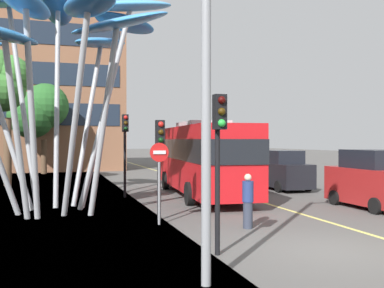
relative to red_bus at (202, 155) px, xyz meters
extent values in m
cube|color=#54514F|center=(-0.43, -10.86, -1.98)|extent=(120.00, 240.00, 0.10)
cube|color=red|center=(0.00, 0.00, -0.11)|extent=(3.33, 10.53, 2.94)
cube|color=black|center=(0.00, 0.00, 0.30)|extent=(3.36, 10.63, 0.94)
cube|color=yellow|center=(0.43, 5.10, 1.06)|extent=(1.37, 0.21, 0.36)
cube|color=#B2B2B7|center=(0.00, 0.00, 1.48)|extent=(2.15, 3.77, 0.24)
cylinder|color=black|center=(1.50, 3.09, -1.45)|extent=(0.36, 0.98, 0.96)
cylinder|color=black|center=(-0.97, 3.30, -1.45)|extent=(0.36, 0.98, 0.96)
cylinder|color=black|center=(1.00, -2.95, -1.45)|extent=(0.36, 0.98, 0.96)
cylinder|color=black|center=(-1.47, -2.74, -1.45)|extent=(0.36, 0.98, 0.96)
cylinder|color=#9EA0A5|center=(-4.80, -2.42, 2.09)|extent=(2.24, 0.51, 8.09)
ellipsoid|color=#4CA3E5|center=(-3.79, -2.28, 6.11)|extent=(3.69, 1.93, 1.05)
cylinder|color=#9EA0A5|center=(-4.76, -1.61, 1.88)|extent=(2.16, 1.31, 7.68)
ellipsoid|color=#2D7FD1|center=(-3.81, -1.09, 5.69)|extent=(3.27, 2.68, 0.79)
cylinder|color=#9EA0A5|center=(-5.36, -0.76, 1.57)|extent=(1.57, 2.08, 7.07)
ellipsoid|color=#388EDB|center=(-4.71, 0.14, 5.08)|extent=(3.34, 3.75, 0.94)
cylinder|color=#9EA0A5|center=(-6.62, -0.95, 2.25)|extent=(0.35, 2.15, 8.42)
ellipsoid|color=#2D7FD1|center=(-6.56, 0.02, 6.44)|extent=(1.57, 4.42, 0.80)
cylinder|color=#9EA0A5|center=(-7.96, -0.87, 2.27)|extent=(1.43, 2.01, 8.46)
ellipsoid|color=#388EDB|center=(-8.54, 0.00, 6.48)|extent=(3.29, 3.81, 1.02)
cylinder|color=#9EA0A5|center=(-7.92, -4.53, 1.05)|extent=(0.90, 1.24, 6.01)
ellipsoid|color=#388EDB|center=(-8.23, -5.01, 4.04)|extent=(2.79, 3.33, 0.67)
cylinder|color=#9EA0A5|center=(-7.45, -4.55, 1.58)|extent=(0.57, 1.09, 7.04)
ellipsoid|color=#4299E0|center=(-7.60, -4.97, 5.08)|extent=(2.15, 3.30, 0.59)
cylinder|color=#9EA0A5|center=(-6.08, -4.94, 1.47)|extent=(0.93, 2.53, 6.86)
ellipsoid|color=#2D7FD1|center=(-5.74, -6.08, 4.86)|extent=(2.08, 3.45, 0.79)
cylinder|color=#9EA0A5|center=(-5.10, -4.43, 1.38)|extent=(1.11, 1.16, 6.66)
ellipsoid|color=#388EDB|center=(-4.69, -4.87, 4.69)|extent=(3.94, 4.04, 0.94)
cylinder|color=black|center=(-3.14, -10.40, -0.07)|extent=(0.12, 0.12, 3.71)
cube|color=black|center=(-3.14, -10.54, 1.38)|extent=(0.28, 0.24, 0.80)
sphere|color=#390706|center=(-3.14, -10.67, 1.64)|extent=(0.18, 0.18, 0.18)
sphere|color=#3A2707|center=(-3.14, -10.67, 1.38)|extent=(0.18, 0.18, 0.18)
sphere|color=green|center=(-3.14, -10.67, 1.12)|extent=(0.18, 0.18, 0.18)
cylinder|color=black|center=(-3.41, -5.61, -0.27)|extent=(0.12, 0.12, 3.33)
cube|color=black|center=(-3.41, -5.75, 0.99)|extent=(0.28, 0.24, 0.80)
sphere|color=red|center=(-3.41, -5.88, 1.25)|extent=(0.18, 0.18, 0.18)
sphere|color=#3A2707|center=(-3.41, -5.88, 0.99)|extent=(0.18, 0.18, 0.18)
sphere|color=black|center=(-3.41, -5.88, 0.73)|extent=(0.18, 0.18, 0.18)
cylinder|color=black|center=(-3.60, 0.57, -0.01)|extent=(0.12, 0.12, 3.84)
cube|color=black|center=(-3.60, 0.43, 1.51)|extent=(0.28, 0.24, 0.80)
sphere|color=red|center=(-3.60, 0.30, 1.77)|extent=(0.18, 0.18, 0.18)
sphere|color=#3A2707|center=(-3.60, 0.30, 1.51)|extent=(0.18, 0.18, 0.18)
sphere|color=black|center=(-3.60, 0.30, 1.25)|extent=(0.18, 0.18, 0.18)
cube|color=maroon|center=(5.22, -5.60, -1.06)|extent=(1.89, 3.91, 1.38)
cube|color=black|center=(5.22, -5.60, -0.01)|extent=(1.74, 2.15, 0.73)
cylinder|color=black|center=(6.17, -4.38, -1.63)|extent=(0.20, 0.60, 0.60)
cylinder|color=black|center=(4.27, -4.38, -1.63)|extent=(0.20, 0.60, 0.60)
cylinder|color=black|center=(4.27, -6.81, -1.63)|extent=(0.20, 0.60, 0.60)
cube|color=black|center=(5.00, 1.42, -1.13)|extent=(1.71, 4.13, 1.24)
cube|color=black|center=(5.00, 1.42, -0.17)|extent=(1.57, 2.27, 0.69)
cylinder|color=black|center=(5.85, 2.70, -1.63)|extent=(0.20, 0.60, 0.60)
cylinder|color=black|center=(4.14, 2.70, -1.63)|extent=(0.20, 0.60, 0.60)
cylinder|color=black|center=(5.85, 0.13, -1.63)|extent=(0.20, 0.60, 0.60)
cylinder|color=black|center=(4.14, 0.13, -1.63)|extent=(0.20, 0.60, 0.60)
cylinder|color=gray|center=(-4.11, -12.37, 2.46)|extent=(0.18, 0.18, 8.79)
cylinder|color=brown|center=(-9.30, 7.80, 0.05)|extent=(0.44, 0.44, 3.95)
sphere|color=#428438|center=(-9.79, 8.90, 4.24)|extent=(2.81, 2.81, 2.81)
sphere|color=#428438|center=(-9.16, 7.65, 4.44)|extent=(2.41, 2.41, 2.41)
sphere|color=#428438|center=(-9.56, 7.63, 3.68)|extent=(2.66, 2.66, 2.66)
cylinder|color=brown|center=(-7.46, 16.81, -0.59)|extent=(0.45, 0.45, 2.68)
sphere|color=#286028|center=(-8.34, 15.70, 2.60)|extent=(3.52, 3.52, 3.52)
sphere|color=#286028|center=(-8.12, 17.83, 2.61)|extent=(3.07, 3.07, 3.07)
sphere|color=#286028|center=(-7.30, 15.89, 3.34)|extent=(3.47, 3.47, 3.47)
cylinder|color=#2D3342|center=(-1.17, -7.77, -1.53)|extent=(0.29, 0.29, 0.80)
cylinder|color=navy|center=(-1.17, -7.77, -0.82)|extent=(0.34, 0.34, 0.63)
sphere|color=beige|center=(-1.17, -7.77, -0.39)|extent=(0.22, 0.22, 0.22)
cylinder|color=gray|center=(-3.59, -6.39, -0.64)|extent=(0.08, 0.08, 2.58)
cylinder|color=red|center=(-3.59, -6.42, 0.35)|extent=(0.60, 0.03, 0.60)
cube|color=white|center=(-3.59, -6.45, 0.35)|extent=(0.40, 0.04, 0.11)
cube|color=brown|center=(-10.43, 23.62, 6.31)|extent=(19.37, 11.14, 16.48)
cube|color=#1E2838|center=(-10.43, 18.02, 2.85)|extent=(18.21, 0.08, 1.85)
cube|color=#1E2838|center=(-10.43, 18.02, 6.14)|extent=(18.21, 0.08, 1.85)
cube|color=#1E2838|center=(-10.43, 18.02, 9.44)|extent=(18.21, 0.08, 1.85)
camera|label=1|loc=(-6.79, -20.07, 0.75)|focal=41.68mm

